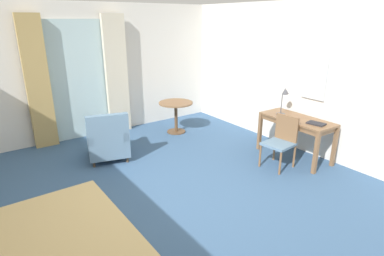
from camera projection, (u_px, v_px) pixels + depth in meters
The scene contains 13 objects.
ground at pixel (167, 209), 4.26m from camera, with size 6.83×7.26×0.10m, color #38567A.
wall_back at pixel (79, 72), 6.39m from camera, with size 6.43×0.12×2.70m, color silver.
wall_right at pixel (318, 81), 5.53m from camera, with size 0.12×6.86×2.70m, color silver.
balcony_glass_door at pixel (79, 81), 6.36m from camera, with size 1.11×0.02×2.38m, color silver.
curtain_panel_left at pixel (38, 84), 5.84m from camera, with size 0.42×0.10×2.48m, color tan.
curtain_panel_right at pixel (117, 75), 6.69m from camera, with size 0.47×0.10×2.48m, color beige.
writing_desk at pixel (297, 123), 5.53m from camera, with size 0.60×1.30×0.74m.
desk_chair at pixel (281, 139), 5.25m from camera, with size 0.49×0.48×0.87m.
desk_lamp at pixel (284, 96), 5.67m from camera, with size 0.27×0.18×0.48m.
closed_book at pixel (316, 124), 5.17m from camera, with size 0.18×0.28×0.02m, color #232328.
armchair_by_window at pixel (108, 140), 5.57m from camera, with size 0.86×0.94×0.90m.
round_cafe_table at pixel (176, 110), 6.83m from camera, with size 0.73×0.73×0.68m.
wall_mirror at pixel (315, 78), 5.49m from camera, with size 0.02×0.44×0.75m.
Camera 1 is at (-1.85, -3.18, 2.39)m, focal length 29.45 mm.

